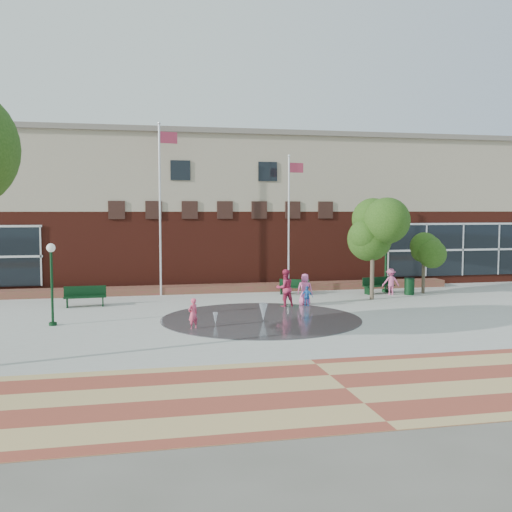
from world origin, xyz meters
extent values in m
plane|color=#666056|center=(0.00, 0.00, 0.00)|extent=(120.00, 120.00, 0.00)
cube|color=#A8A8A0|center=(0.00, 4.00, 0.00)|extent=(46.00, 18.00, 0.01)
cube|color=#9A402F|center=(0.00, -7.00, 0.00)|extent=(46.00, 6.00, 0.01)
cylinder|color=#383A3D|center=(0.00, 3.00, 0.00)|extent=(8.40, 8.40, 0.01)
cube|color=#551D13|center=(0.00, 17.50, 2.25)|extent=(44.00, 10.00, 4.50)
cube|color=gray|center=(0.00, 17.50, 6.75)|extent=(44.00, 10.00, 4.50)
cube|color=slate|center=(0.00, 17.50, 9.05)|extent=(44.40, 10.40, 0.30)
cube|color=black|center=(15.00, 12.48, 2.11)|extent=(10.00, 0.12, 3.19)
cube|color=black|center=(-2.50, 12.48, 6.79)|extent=(1.10, 0.10, 1.10)
cube|color=black|center=(2.50, 12.48, 6.79)|extent=(1.10, 0.10, 1.10)
cube|color=#9F2139|center=(0.00, 11.60, 0.00)|extent=(26.00, 1.20, 0.40)
cylinder|color=white|center=(-3.72, 11.00, 4.54)|extent=(0.11, 0.11, 9.09)
sphere|color=white|center=(-3.72, 11.00, 9.14)|extent=(0.18, 0.18, 0.18)
cube|color=#B93450|center=(-3.24, 11.12, 8.42)|extent=(0.97, 0.26, 0.61)
cylinder|color=white|center=(3.15, 10.23, 3.73)|extent=(0.10, 0.10, 7.45)
sphere|color=white|center=(3.15, 10.23, 7.50)|extent=(0.15, 0.15, 0.15)
cube|color=#B93450|center=(3.58, 10.31, 6.88)|extent=(0.85, 0.17, 0.53)
cylinder|color=black|center=(-8.38, 3.37, 1.47)|extent=(0.10, 0.10, 2.95)
cylinder|color=black|center=(-8.38, 3.37, 0.07)|extent=(0.31, 0.31, 0.14)
sphere|color=silver|center=(-8.38, 3.37, 3.10)|extent=(0.35, 0.35, 0.35)
cylinder|color=black|center=(8.62, 9.69, 1.84)|extent=(0.13, 0.13, 3.68)
cylinder|color=black|center=(8.62, 9.69, 0.09)|extent=(0.39, 0.39, 0.17)
sphere|color=silver|center=(8.62, 9.69, 3.88)|extent=(0.43, 0.43, 0.43)
cube|color=black|center=(-7.44, 7.89, 0.49)|extent=(1.97, 0.63, 0.07)
cube|color=black|center=(-7.45, 8.12, 0.74)|extent=(1.95, 0.14, 0.49)
cube|color=black|center=(3.34, 9.79, 0.41)|extent=(1.68, 1.11, 0.05)
cube|color=black|center=(3.42, 9.98, 0.62)|extent=(1.51, 0.73, 0.41)
cube|color=black|center=(7.96, 9.10, 0.46)|extent=(1.89, 0.89, 0.06)
cube|color=black|center=(7.91, 9.32, 0.69)|extent=(1.79, 0.44, 0.46)
cylinder|color=black|center=(9.42, 8.39, 0.45)|extent=(0.54, 0.54, 0.90)
cylinder|color=black|center=(9.42, 8.39, 0.91)|extent=(0.57, 0.57, 0.05)
cylinder|color=#453A2D|center=(6.76, 7.21, 1.55)|extent=(0.21, 0.21, 3.10)
cylinder|color=#453A2D|center=(10.42, 8.76, 1.07)|extent=(0.18, 0.18, 2.14)
cone|color=white|center=(0.00, 2.56, 0.00)|extent=(0.37, 0.37, 0.72)
cone|color=white|center=(-2.05, 2.19, 0.00)|extent=(0.21, 0.21, 0.48)
imported|color=#ED486B|center=(-3.01, 1.51, 0.61)|extent=(0.53, 0.49, 1.21)
imported|color=#C82E56|center=(1.82, 5.96, 0.90)|extent=(0.99, 0.84, 1.79)
imported|color=pink|center=(2.92, 6.35, 0.76)|extent=(0.88, 0.76, 1.52)
imported|color=blue|center=(2.84, 5.72, 0.50)|extent=(0.61, 0.55, 1.00)
imported|color=#E45C99|center=(8.44, 8.62, 0.72)|extent=(1.00, 0.67, 1.44)
camera|label=1|loc=(-5.40, -21.23, 4.58)|focal=42.00mm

